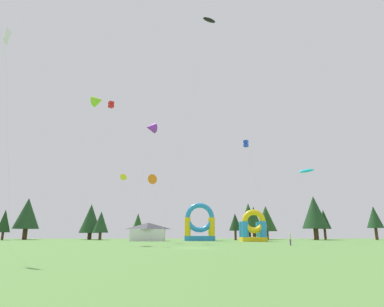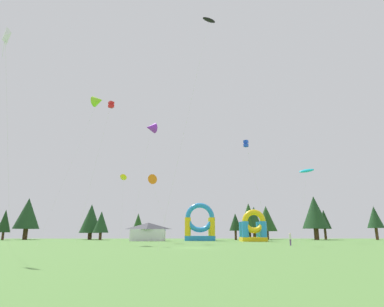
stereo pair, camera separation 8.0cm
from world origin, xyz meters
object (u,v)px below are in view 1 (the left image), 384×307
Objects in this scene: kite_black_parafoil at (209,21)px; kite_purple_delta at (151,128)px; kite_lime_delta at (98,101)px; inflatable_blue_arch at (253,229)px; festival_tent at (148,232)px; kite_white_diamond at (5,37)px; inflatable_red_slide at (200,227)px; kite_cyan_parafoil at (306,171)px; kite_yellow_parafoil at (123,177)px; kite_blue_box at (246,144)px; kite_orange_delta at (150,180)px; kite_red_box at (111,105)px; person_midfield at (290,238)px.

kite_purple_delta is (-9.57, 21.72, -7.01)m from kite_black_parafoil.
inflatable_blue_arch is at bearing 23.23° from kite_lime_delta.
kite_white_diamond is at bearing -99.95° from festival_tent.
kite_lime_delta is 38.45m from inflatable_blue_arch.
inflatable_red_slide is at bearing 57.28° from kite_purple_delta.
kite_white_diamond is 0.89× the size of kite_purple_delta.
kite_yellow_parafoil is (-30.96, -9.62, -2.83)m from kite_cyan_parafoil.
kite_blue_box is at bearing -13.21° from kite_lime_delta.
kite_cyan_parafoil reaches higher than kite_orange_delta.
kite_red_box is at bearing -169.65° from kite_cyan_parafoil.
kite_lime_delta is at bearing 89.64° from kite_white_diamond.
kite_yellow_parafoil is at bearing -105.58° from kite_orange_delta.
kite_black_parafoil is at bearing -66.23° from kite_purple_delta.
person_midfield is (29.89, -8.49, -23.40)m from kite_lime_delta.
kite_purple_delta is at bearing -103.90° from kite_orange_delta.
kite_yellow_parafoil is (6.57, 22.35, -8.75)m from kite_white_diamond.
kite_yellow_parafoil is 13.67m from kite_red_box.
kite_lime_delta reaches higher than person_midfield.
kite_white_diamond is 48.00m from festival_tent.
festival_tent is (4.59, 18.66, -20.67)m from kite_red_box.
inflatable_blue_arch is 0.77× the size of inflatable_red_slide.
kite_blue_box is 27.62m from inflatable_red_slide.
kite_blue_box is at bearing -142.57° from kite_cyan_parafoil.
inflatable_red_slide reaches higher than festival_tent.
inflatable_blue_arch is (-0.96, 20.90, 1.32)m from person_midfield.
inflatable_red_slide is (15.47, 20.80, -19.57)m from kite_red_box.
kite_white_diamond is 2.73× the size of festival_tent.
kite_black_parafoil reaches higher than person_midfield.
inflatable_blue_arch is (4.04, 18.26, -12.61)m from kite_blue_box.
kite_lime_delta is at bearing 139.40° from kite_red_box.
kite_lime_delta is at bearing -156.77° from inflatable_blue_arch.
inflatable_red_slide is (18.66, 46.50, -15.50)m from kite_white_diamond.
kite_red_box is at bearing 135.03° from kite_black_parafoil.
person_midfield is at bearing -121.48° from kite_cyan_parafoil.
kite_cyan_parafoil is at bearing 20.06° from person_midfield.
inflatable_blue_arch is 21.64m from festival_tent.
kite_white_diamond reaches higher than inflatable_red_slide.
kite_blue_box is at bearing -75.09° from inflatable_red_slide.
kite_lime_delta reaches higher than kite_yellow_parafoil.
kite_red_box is at bearing -40.60° from kite_lime_delta.
kite_cyan_parafoil is 0.61× the size of kite_purple_delta.
festival_tent is at bearing 86.84° from kite_yellow_parafoil.
kite_blue_box is 1.95× the size of inflatable_red_slide.
kite_white_diamond is 0.68× the size of kite_black_parafoil.
person_midfield is at bearing -12.40° from kite_red_box.
kite_cyan_parafoil is 1.11× the size of kite_orange_delta.
kite_purple_delta is at bearing 149.33° from kite_blue_box.
kite_orange_delta is at bearing -82.25° from festival_tent.
kite_purple_delta is at bearing -155.97° from inflatable_blue_arch.
inflatable_red_slide is (-6.41, 24.07, -11.94)m from kite_blue_box.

